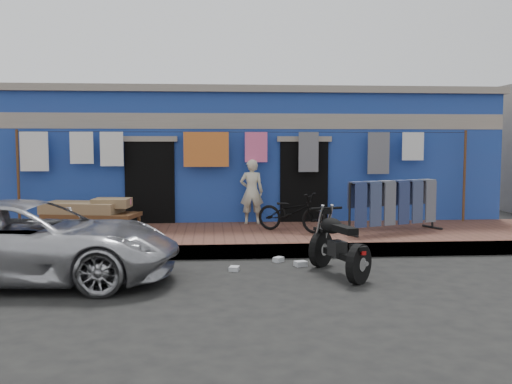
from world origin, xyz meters
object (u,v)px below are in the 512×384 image
at_px(seated_person, 252,192).
at_px(charpoy, 92,216).
at_px(motorcycle, 339,243).
at_px(jeans_rack, 393,205).
at_px(bicycle, 292,208).
at_px(car, 31,240).

relative_size(seated_person, charpoy, 0.69).
height_order(seated_person, motorcycle, seated_person).
bearing_deg(jeans_rack, bicycle, 174.81).
distance_m(motorcycle, jeans_rack, 3.16).
bearing_deg(motorcycle, seated_person, 89.95).
xyz_separation_m(charpoy, jeans_rack, (6.10, -0.44, 0.21)).
bearing_deg(car, seated_person, -36.87).
relative_size(charpoy, jeans_rack, 0.93).
distance_m(car, jeans_rack, 6.91).
relative_size(bicycle, charpoy, 0.72).
bearing_deg(charpoy, jeans_rack, -4.17).
height_order(seated_person, charpoy, seated_person).
bearing_deg(car, charpoy, -0.32).
relative_size(car, jeans_rack, 1.96).
bearing_deg(seated_person, car, 51.25).
height_order(charpoy, jeans_rack, jeans_rack).
relative_size(bicycle, motorcycle, 0.91).
distance_m(motorcycle, charpoy, 5.37).
relative_size(seated_person, motorcycle, 0.87).
height_order(car, bicycle, car).
height_order(bicycle, motorcycle, bicycle).
xyz_separation_m(motorcycle, charpoy, (-4.39, 3.09, 0.07)).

